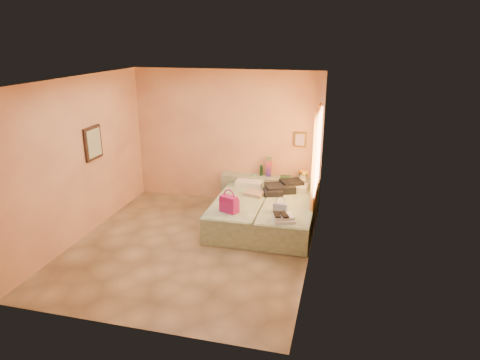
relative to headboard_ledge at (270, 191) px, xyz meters
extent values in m
plane|color=tan|center=(-0.98, -2.10, -0.33)|extent=(4.50, 4.50, 0.00)
cube|color=#F4BB82|center=(-0.98, 0.15, 1.07)|extent=(4.00, 0.02, 2.80)
cube|color=#F4BB82|center=(-2.98, -2.10, 1.07)|extent=(0.02, 4.50, 2.80)
cube|color=#F4BB82|center=(1.02, -2.10, 1.07)|extent=(0.02, 4.50, 2.80)
cube|color=silver|center=(-0.98, -2.10, 2.47)|extent=(4.00, 4.50, 0.02)
cube|color=#FFCB9E|center=(1.00, -0.85, 1.18)|extent=(0.02, 1.10, 1.40)
cube|color=#ED9938|center=(0.96, -1.00, 0.82)|extent=(0.05, 0.55, 2.20)
cube|color=#ED9938|center=(0.96, -0.40, 0.82)|extent=(0.05, 0.45, 2.20)
cube|color=#321F16|center=(-2.95, -1.70, 1.28)|extent=(0.04, 0.50, 0.60)
cube|color=#AB8939|center=(0.57, 0.12, 1.12)|extent=(0.25, 0.04, 0.30)
cube|color=gray|center=(0.00, 0.00, 0.00)|extent=(2.05, 0.30, 0.65)
cube|color=#B0C69F|center=(-0.38, -1.05, -0.08)|extent=(0.92, 2.01, 0.50)
cube|color=#B0C69F|center=(0.52, -1.05, -0.08)|extent=(0.92, 2.01, 0.50)
cylinder|color=#163E22|center=(-0.20, 0.05, 0.43)|extent=(0.07, 0.07, 0.22)
cube|color=#AF156B|center=(-0.03, 0.04, 0.53)|extent=(0.09, 0.09, 0.40)
cylinder|color=#529771|center=(-0.34, -0.02, 0.34)|extent=(0.12, 0.12, 0.03)
cube|color=#294C2B|center=(0.31, 0.03, 0.34)|extent=(0.22, 0.17, 0.03)
cube|color=white|center=(0.68, -0.04, 0.46)|extent=(0.26, 0.26, 0.27)
cube|color=#AF156B|center=(-0.42, -1.65, 0.32)|extent=(0.36, 0.28, 0.30)
cube|color=tan|center=(-0.16, -0.74, 0.21)|extent=(0.42, 0.37, 0.06)
cube|color=black|center=(0.33, -0.43, 0.27)|extent=(0.81, 0.81, 0.18)
cube|color=#3B538E|center=(0.44, -1.44, 0.25)|extent=(0.25, 0.12, 0.16)
cube|color=white|center=(0.57, -1.81, 0.23)|extent=(0.43, 0.40, 0.10)
cube|color=black|center=(0.51, -1.82, 0.29)|extent=(0.27, 0.31, 0.03)
camera|label=1|loc=(1.45, -8.32, 3.12)|focal=32.00mm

